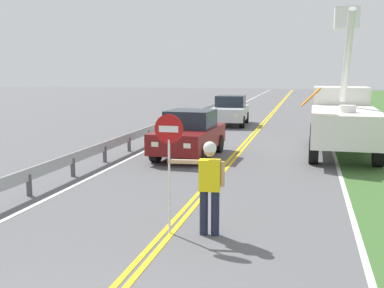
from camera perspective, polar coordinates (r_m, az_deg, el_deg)
name	(u,v)px	position (r m, az deg, el deg)	size (l,w,h in m)	color
centerline_yellow_left	(253,133)	(24.06, 7.42, 1.34)	(0.11, 110.00, 0.01)	yellow
centerline_yellow_right	(257,133)	(24.04, 7.85, 1.33)	(0.11, 110.00, 0.01)	yellow
edge_line_right	(329,135)	(23.94, 16.23, 1.02)	(0.12, 110.00, 0.01)	silver
edge_line_left	(186,131)	(24.70, -0.70, 1.61)	(0.12, 110.00, 0.01)	silver
flagger_worker	(209,182)	(8.96, 2.08, -4.63)	(1.08, 0.28, 1.83)	#1E2338
stop_sign_paddle	(169,147)	(8.93, -2.81, -0.34)	(0.56, 0.04, 2.33)	silver
utility_bucket_truck	(342,116)	(18.94, 17.77, 3.25)	(2.72, 6.83, 5.51)	white
oncoming_sedan_nearest	(189,134)	(17.21, -0.34, 1.20)	(2.05, 4.17, 1.70)	maroon
oncoming_sedan_second	(230,111)	(27.43, 4.65, 4.05)	(2.06, 4.17, 1.70)	silver
guardrail_left_shoulder	(156,128)	(21.78, -4.34, 1.96)	(0.10, 32.00, 0.71)	#9EA0A3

